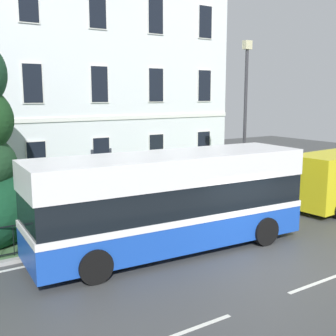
{
  "coord_description": "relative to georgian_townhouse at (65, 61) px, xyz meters",
  "views": [
    {
      "loc": [
        -9.16,
        -8.62,
        5.01
      ],
      "look_at": [
        -0.37,
        4.78,
        2.24
      ],
      "focal_mm": 45.67,
      "sensor_mm": 36.0,
      "label": 1
    }
  ],
  "objects": [
    {
      "name": "iron_verge_railing",
      "position": [
        -0.0,
        -11.0,
        -6.26
      ],
      "size": [
        12.71,
        0.04,
        0.97
      ],
      "color": "black",
      "rests_on": "ground_plane"
    },
    {
      "name": "single_decker_bus",
      "position": [
        -1.42,
        -12.95,
        -5.22
      ],
      "size": [
        9.27,
        3.07,
        3.16
      ],
      "rotation": [
        0.0,
        0.0,
        -0.06
      ],
      "color": "#1A48B6",
      "rests_on": "ground_plane"
    },
    {
      "name": "georgian_townhouse",
      "position": [
        0.0,
        0.0,
        0.0
      ],
      "size": [
        16.44,
        9.2,
        13.45
      ],
      "color": "white",
      "rests_on": "ground_plane"
    },
    {
      "name": "ground_plane",
      "position": [
        0.38,
        -14.38,
        -6.9
      ],
      "size": [
        60.0,
        56.0,
        0.18
      ],
      "color": "#404242"
    },
    {
      "name": "street_lamp_post",
      "position": [
        4.23,
        -10.28,
        -2.7
      ],
      "size": [
        0.36,
        0.24,
        7.12
      ],
      "color": "#333338",
      "rests_on": "ground_plane"
    }
  ]
}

